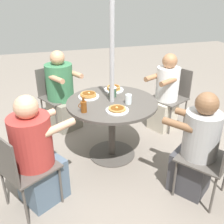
# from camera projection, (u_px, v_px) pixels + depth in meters

# --- Properties ---
(ground_plane) EXTENTS (12.00, 12.00, 0.00)m
(ground_plane) POSITION_uv_depth(u_px,v_px,m) (112.00, 154.00, 3.35)
(ground_plane) COLOR gray
(patio_table) EXTENTS (1.06, 1.06, 0.73)m
(patio_table) POSITION_uv_depth(u_px,v_px,m) (112.00, 112.00, 3.09)
(patio_table) COLOR #4C4742
(patio_table) RESTS_ON ground
(umbrella_pole) EXTENTS (0.05, 0.05, 2.13)m
(umbrella_pole) POSITION_uv_depth(u_px,v_px,m) (112.00, 74.00, 2.88)
(umbrella_pole) COLOR #ADADB2
(umbrella_pole) RESTS_ON ground
(patio_chair_north) EXTENTS (0.62, 0.62, 0.86)m
(patio_chair_north) POSITION_uv_depth(u_px,v_px,m) (214.00, 156.00, 2.46)
(patio_chair_north) COLOR #514C47
(patio_chair_north) RESTS_ON ground
(diner_north) EXTENTS (0.54, 0.57, 1.10)m
(diner_north) POSITION_uv_depth(u_px,v_px,m) (196.00, 149.00, 2.55)
(diner_north) COLOR #3D3D42
(diner_north) RESTS_ON ground
(patio_chair_east) EXTENTS (0.60, 0.60, 0.86)m
(patio_chair_east) POSITION_uv_depth(u_px,v_px,m) (172.00, 93.00, 3.87)
(patio_chair_east) COLOR #514C47
(patio_chair_east) RESTS_ON ground
(diner_east) EXTENTS (0.55, 0.49, 1.12)m
(diner_east) POSITION_uv_depth(u_px,v_px,m) (165.00, 95.00, 3.76)
(diner_east) COLOR beige
(diner_east) RESTS_ON ground
(patio_chair_south) EXTENTS (0.60, 0.60, 0.86)m
(patio_chair_south) POSITION_uv_depth(u_px,v_px,m) (55.00, 92.00, 3.91)
(patio_chair_south) COLOR #514C47
(patio_chair_south) RESTS_ON ground
(diner_south) EXTENTS (0.55, 0.59, 1.15)m
(diner_south) POSITION_uv_depth(u_px,v_px,m) (62.00, 94.00, 3.79)
(diner_south) COLOR gray
(diner_south) RESTS_ON ground
(patio_chair_west) EXTENTS (0.61, 0.61, 0.86)m
(patio_chair_west) POSITION_uv_depth(u_px,v_px,m) (20.00, 166.00, 2.32)
(patio_chair_west) COLOR #514C47
(patio_chair_west) RESTS_ON ground
(diner_west) EXTENTS (0.62, 0.57, 1.13)m
(diner_west) POSITION_uv_depth(u_px,v_px,m) (37.00, 156.00, 2.43)
(diner_west) COLOR slate
(diner_west) RESTS_ON ground
(pancake_plate_a) EXTENTS (0.25, 0.25, 0.07)m
(pancake_plate_a) POSITION_uv_depth(u_px,v_px,m) (114.00, 89.00, 3.33)
(pancake_plate_a) COLOR white
(pancake_plate_a) RESTS_ON patio_table
(pancake_plate_b) EXTENTS (0.25, 0.25, 0.06)m
(pancake_plate_b) POSITION_uv_depth(u_px,v_px,m) (89.00, 95.00, 3.13)
(pancake_plate_b) COLOR white
(pancake_plate_b) RESTS_ON patio_table
(pancake_plate_c) EXTENTS (0.25, 0.25, 0.05)m
(pancake_plate_c) POSITION_uv_depth(u_px,v_px,m) (117.00, 110.00, 2.79)
(pancake_plate_c) COLOR white
(pancake_plate_c) RESTS_ON patio_table
(syrup_bottle) EXTENTS (0.09, 0.07, 0.17)m
(syrup_bottle) POSITION_uv_depth(u_px,v_px,m) (84.00, 106.00, 2.75)
(syrup_bottle) COLOR brown
(syrup_bottle) RESTS_ON patio_table
(coffee_cup) EXTENTS (0.09, 0.09, 0.12)m
(coffee_cup) POSITION_uv_depth(u_px,v_px,m) (113.00, 92.00, 3.13)
(coffee_cup) COLOR #33513D
(coffee_cup) RESTS_ON patio_table
(drinking_glass_a) EXTENTS (0.07, 0.07, 0.11)m
(drinking_glass_a) POSITION_uv_depth(u_px,v_px,m) (128.00, 99.00, 2.95)
(drinking_glass_a) COLOR silver
(drinking_glass_a) RESTS_ON patio_table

